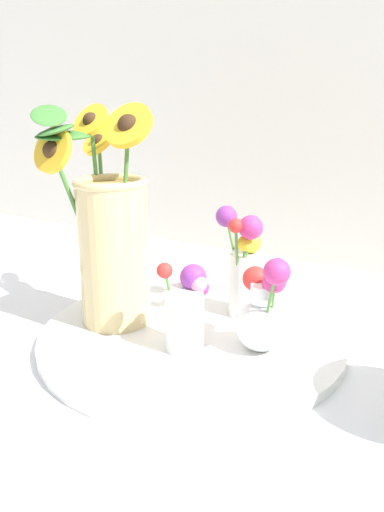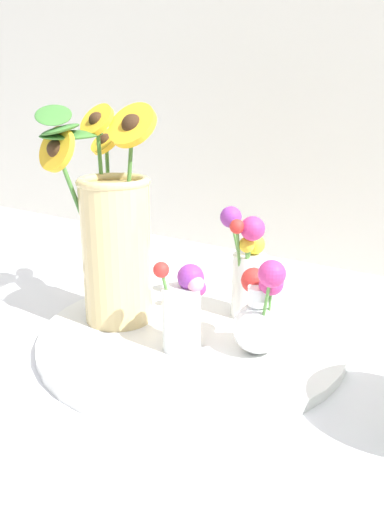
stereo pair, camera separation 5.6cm
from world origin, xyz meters
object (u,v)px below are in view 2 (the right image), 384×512
object	(u,v)px
serving_tray	(192,335)
vase_small_back	(247,268)
vase_small_center	(183,309)
vase_bulb_right	(260,314)
mason_jar_sunflowers	(112,233)

from	to	relation	value
serving_tray	vase_small_back	distance (m)	0.15
vase_small_center	vase_bulb_right	xyz separation A→B (m)	(0.10, 0.05, -0.00)
vase_small_center	vase_small_back	bearing A→B (deg)	81.37
vase_small_center	vase_bulb_right	distance (m)	0.12
serving_tray	vase_bulb_right	distance (m)	0.15
vase_bulb_right	vase_small_back	xyz separation A→B (m)	(-0.08, 0.11, 0.03)
serving_tray	vase_small_back	world-z (taller)	vase_small_back
mason_jar_sunflowers	vase_small_center	distance (m)	0.19
vase_bulb_right	mason_jar_sunflowers	bearing A→B (deg)	-175.01
serving_tray	vase_small_center	distance (m)	0.10
mason_jar_sunflowers	vase_small_center	xyz separation A→B (m)	(0.17, -0.03, -0.09)
serving_tray	vase_bulb_right	xyz separation A→B (m)	(0.13, -0.01, 0.07)
vase_bulb_right	vase_small_back	size ratio (longest dim) A/B	0.85
serving_tray	vase_small_center	bearing A→B (deg)	-68.59
vase_small_back	vase_bulb_right	bearing A→B (deg)	-54.05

